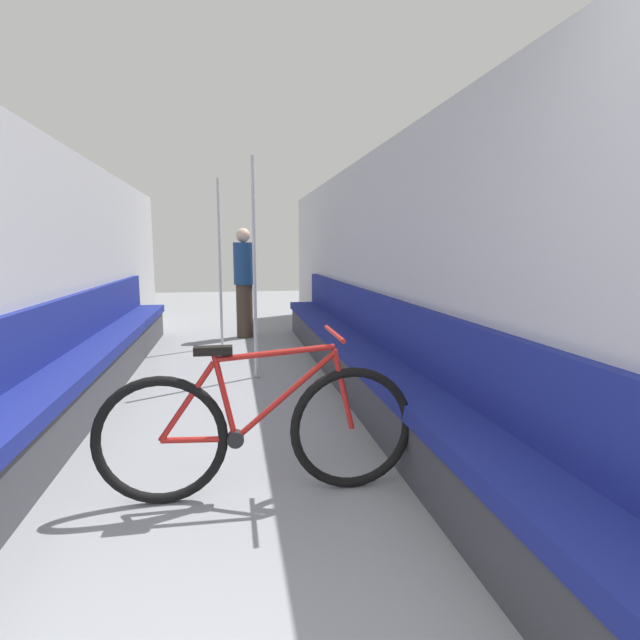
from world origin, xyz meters
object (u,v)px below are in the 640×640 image
object	(u,v)px
grab_pole_near	(220,266)
passenger_standing	(244,282)
bicycle	(259,430)
bench_seat_row_left	(83,370)
bench_seat_row_right	(360,359)
grab_pole_far	(255,273)

from	to	relation	value
grab_pole_near	passenger_standing	world-z (taller)	grab_pole_near
bicycle	passenger_standing	distance (m)	4.97
bench_seat_row_left	passenger_standing	world-z (taller)	passenger_standing
bench_seat_row_left	passenger_standing	size ratio (longest dim) A/B	4.35
grab_pole_near	passenger_standing	xyz separation A→B (m)	(0.33, 0.70, -0.26)
bench_seat_row_right	passenger_standing	bearing A→B (deg)	107.66
bench_seat_row_left	bicycle	bearing A→B (deg)	-52.76
bench_seat_row_right	grab_pole_far	xyz separation A→B (m)	(-0.94, 0.69, 0.79)
bench_seat_row_left	grab_pole_far	distance (m)	1.84
bench_seat_row_right	bicycle	size ratio (longest dim) A/B	4.10
passenger_standing	grab_pole_far	bearing A→B (deg)	124.87
bench_seat_row_right	grab_pole_near	distance (m)	2.86
bicycle	grab_pole_near	size ratio (longest dim) A/B	0.77
bench_seat_row_left	passenger_standing	xyz separation A→B (m)	(1.46, 3.10, 0.53)
bicycle	grab_pole_far	xyz separation A→B (m)	(0.11, 2.53, 0.73)
bench_seat_row_right	bicycle	bearing A→B (deg)	-119.84
grab_pole_near	bench_seat_row_left	bearing A→B (deg)	-115.17
bicycle	grab_pole_far	distance (m)	2.64
bench_seat_row_left	grab_pole_near	bearing A→B (deg)	64.83
bench_seat_row_left	passenger_standing	bearing A→B (deg)	64.75
bench_seat_row_right	grab_pole_near	world-z (taller)	grab_pole_near
bench_seat_row_right	bicycle	distance (m)	2.12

